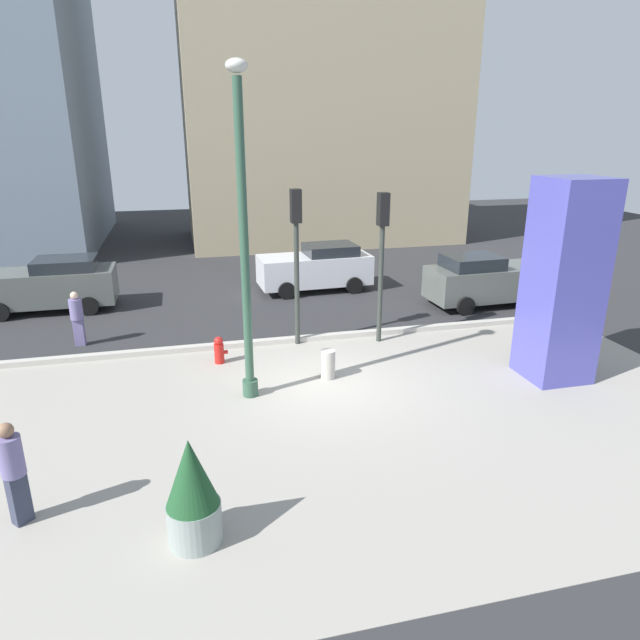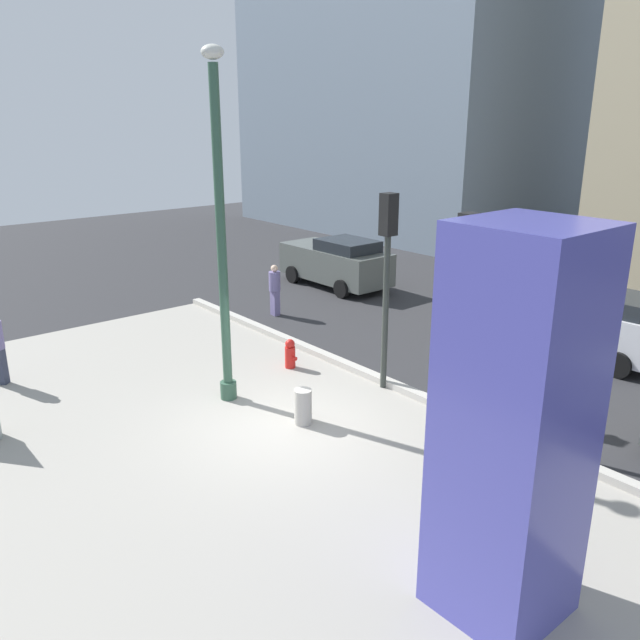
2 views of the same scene
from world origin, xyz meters
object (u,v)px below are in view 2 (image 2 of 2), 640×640
fire_hydrant (290,354)px  car_curb_west (336,262)px  car_curb_east (588,322)px  art_pillar_blue (514,431)px  lamp_post (221,240)px  traffic_light_corner (464,288)px  concrete_bollard (303,407)px  pedestrian_on_sidewalk (275,288)px  traffic_light_far_side (387,260)px

fire_hydrant → car_curb_west: bearing=130.5°
fire_hydrant → car_curb_east: 7.75m
art_pillar_blue → lamp_post: bearing=174.6°
traffic_light_corner → car_curb_west: size_ratio=0.98×
traffic_light_corner → fire_hydrant: bearing=-173.3°
concrete_bollard → lamp_post: bearing=-165.9°
lamp_post → pedestrian_on_sidewalk: 6.80m
concrete_bollard → car_curb_west: size_ratio=0.17×
fire_hydrant → car_curb_west: 8.09m
car_curb_west → traffic_light_corner: bearing=-29.3°
fire_hydrant → traffic_light_far_side: size_ratio=0.17×
art_pillar_blue → traffic_light_far_side: 6.93m
fire_hydrant → concrete_bollard: same height
traffic_light_corner → pedestrian_on_sidewalk: (-8.51, 1.77, -2.04)m
lamp_post → car_curb_east: bearing=66.9°
lamp_post → concrete_bollard: bearing=14.1°
pedestrian_on_sidewalk → concrete_bollard: bearing=-31.8°
fire_hydrant → car_curb_east: bearing=56.9°
fire_hydrant → lamp_post: bearing=-75.5°
lamp_post → concrete_bollard: 3.80m
car_curb_east → car_curb_west: bearing=-178.0°
art_pillar_blue → fire_hydrant: size_ratio=6.57×
pedestrian_on_sidewalk → fire_hydrant: bearing=-31.3°
traffic_light_corner → car_curb_east: (-0.47, 5.92, -2.03)m
traffic_light_corner → car_curb_west: 11.58m
concrete_bollard → car_curb_west: (-7.82, 7.78, 0.54)m
lamp_post → traffic_light_far_side: size_ratio=1.64×
art_pillar_blue → fire_hydrant: bearing=160.6°
concrete_bollard → traffic_light_far_side: size_ratio=0.17×
concrete_bollard → traffic_light_far_side: bearing=95.5°
car_curb_west → fire_hydrant: bearing=-49.5°
lamp_post → pedestrian_on_sidewalk: bearing=134.4°
traffic_light_corner → pedestrian_on_sidewalk: 8.93m
concrete_bollard → car_curb_east: (1.65, 8.11, 0.52)m
car_curb_west → pedestrian_on_sidewalk: car_curb_west is taller
car_curb_east → pedestrian_on_sidewalk: 9.05m
lamp_post → fire_hydrant: 3.88m
fire_hydrant → traffic_light_far_side: 3.64m
traffic_light_far_side → concrete_bollard: bearing=-84.5°
art_pillar_blue → fire_hydrant: 8.84m
art_pillar_blue → traffic_light_corner: size_ratio=1.14×
concrete_bollard → car_curb_east: car_curb_east is taller
traffic_light_far_side → fire_hydrant: bearing=-158.3°
art_pillar_blue → concrete_bollard: 6.04m
art_pillar_blue → car_curb_east: art_pillar_blue is taller
pedestrian_on_sidewalk → traffic_light_far_side: bearing=-12.8°
fire_hydrant → car_curb_west: size_ratio=0.17×
lamp_post → car_curb_west: bearing=125.0°
art_pillar_blue → car_curb_east: 10.22m
car_curb_east → concrete_bollard: bearing=-101.5°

